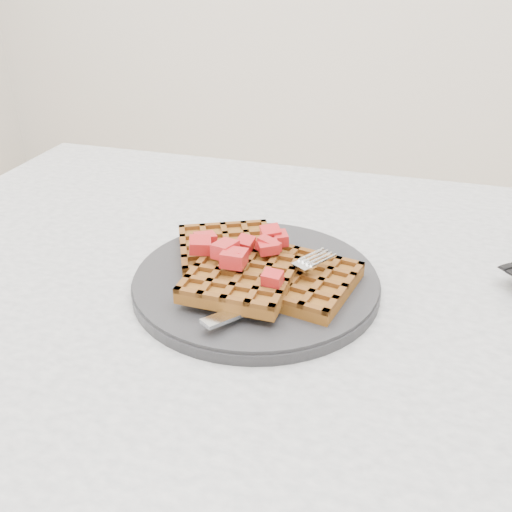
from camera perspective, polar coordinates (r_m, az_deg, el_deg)
The scene contains 5 objects.
table at distance 0.69m, azimuth 7.94°, elevation -12.69°, with size 1.20×0.80×0.75m.
plate at distance 0.63m, azimuth 0.00°, elevation -2.54°, with size 0.27×0.27×0.02m, color #232326.
waffles at distance 0.62m, azimuth -0.09°, elevation -1.20°, with size 0.23×0.20×0.03m.
strawberry_pile at distance 0.61m, azimuth 0.00°, elevation 1.15°, with size 0.15×0.15×0.02m, color maroon, non-canonical shape.
fork at distance 0.58m, azimuth 2.51°, elevation -3.59°, with size 0.02×0.18×0.02m, color silver, non-canonical shape.
Camera 1 is at (0.05, -0.51, 1.09)m, focal length 40.00 mm.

